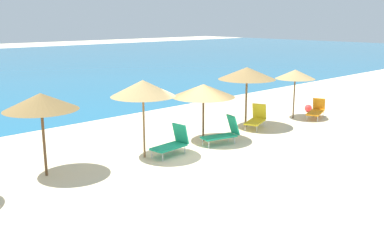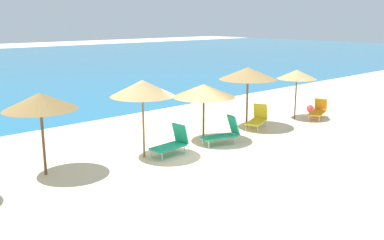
% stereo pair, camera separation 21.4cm
% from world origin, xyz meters
% --- Properties ---
extents(ground_plane, '(160.00, 160.00, 0.00)m').
position_xyz_m(ground_plane, '(0.00, 0.00, 0.00)').
color(ground_plane, beige).
extents(beach_umbrella_1, '(2.31, 2.31, 2.69)m').
position_xyz_m(beach_umbrella_1, '(-5.23, 1.60, 2.41)').
color(beach_umbrella_1, brown).
rests_on(beach_umbrella_1, ground_plane).
extents(beach_umbrella_2, '(2.30, 2.30, 2.83)m').
position_xyz_m(beach_umbrella_2, '(-1.79, 0.95, 2.54)').
color(beach_umbrella_2, brown).
rests_on(beach_umbrella_2, ground_plane).
extents(beach_umbrella_3, '(2.54, 2.54, 2.37)m').
position_xyz_m(beach_umbrella_3, '(1.26, 1.01, 2.11)').
color(beach_umbrella_3, brown).
rests_on(beach_umbrella_3, ground_plane).
extents(beach_umbrella_4, '(2.61, 2.61, 2.80)m').
position_xyz_m(beach_umbrella_4, '(4.33, 1.34, 2.51)').
color(beach_umbrella_4, brown).
rests_on(beach_umbrella_4, ground_plane).
extents(beach_umbrella_5, '(1.96, 1.96, 2.47)m').
position_xyz_m(beach_umbrella_5, '(7.54, 0.91, 2.24)').
color(beach_umbrella_5, brown).
rests_on(beach_umbrella_5, ground_plane).
extents(lounge_chair_0, '(1.55, 1.11, 1.07)m').
position_xyz_m(lounge_chair_0, '(4.62, 0.94, 0.45)').
color(lounge_chair_0, yellow).
rests_on(lounge_chair_0, ground_plane).
extents(lounge_chair_1, '(1.49, 0.78, 1.11)m').
position_xyz_m(lounge_chair_1, '(-0.83, 0.51, 0.46)').
color(lounge_chair_1, '#199972').
rests_on(lounge_chair_1, ground_plane).
extents(lounge_chair_2, '(1.73, 1.11, 0.93)m').
position_xyz_m(lounge_chair_2, '(8.48, 0.17, 0.39)').
color(lounge_chair_2, orange).
rests_on(lounge_chair_2, ground_plane).
extents(lounge_chair_3, '(1.64, 0.92, 1.15)m').
position_xyz_m(lounge_chair_3, '(1.57, 0.17, 0.46)').
color(lounge_chair_3, '#199972').
rests_on(lounge_chair_3, ground_plane).
extents(beach_ball, '(0.39, 0.39, 0.39)m').
position_xyz_m(beach_ball, '(9.49, 1.26, 0.20)').
color(beach_ball, red).
rests_on(beach_ball, ground_plane).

